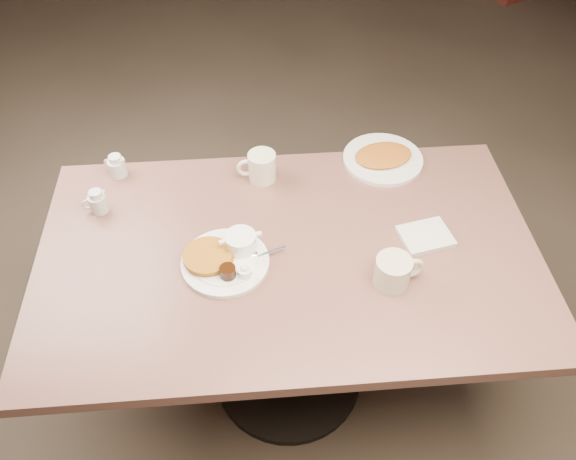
{
  "coord_description": "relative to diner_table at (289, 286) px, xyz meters",
  "views": [
    {
      "loc": [
        -0.09,
        -1.14,
        2.05
      ],
      "look_at": [
        0.0,
        0.02,
        0.82
      ],
      "focal_mm": 36.09,
      "sensor_mm": 36.0,
      "label": 1
    }
  ],
  "objects": [
    {
      "name": "creamer_left",
      "position": [
        -0.59,
        0.22,
        0.21
      ],
      "size": [
        0.08,
        0.06,
        0.08
      ],
      "color": "silver",
      "rests_on": "diner_table"
    },
    {
      "name": "room",
      "position": [
        0.0,
        0.0,
        0.82
      ],
      "size": [
        7.04,
        8.04,
        2.84
      ],
      "color": "#4C3F33",
      "rests_on": "ground"
    },
    {
      "name": "coffee_mug_near",
      "position": [
        0.29,
        -0.14,
        0.22
      ],
      "size": [
        0.15,
        0.12,
        0.09
      ],
      "color": "beige",
      "rests_on": "diner_table"
    },
    {
      "name": "napkin",
      "position": [
        0.42,
        0.02,
        0.18
      ],
      "size": [
        0.17,
        0.15,
        0.02
      ],
      "color": "silver",
      "rests_on": "diner_table"
    },
    {
      "name": "hash_plate",
      "position": [
        0.36,
        0.39,
        0.18
      ],
      "size": [
        0.33,
        0.33,
        0.04
      ],
      "color": "white",
      "rests_on": "diner_table"
    },
    {
      "name": "creamer_right",
      "position": [
        -0.55,
        0.39,
        0.21
      ],
      "size": [
        0.08,
        0.06,
        0.08
      ],
      "color": "silver",
      "rests_on": "diner_table"
    },
    {
      "name": "diner_table",
      "position": [
        0.0,
        0.0,
        0.0
      ],
      "size": [
        1.5,
        0.9,
        0.75
      ],
      "color": "#84564C",
      "rests_on": "ground"
    },
    {
      "name": "coffee_mug_far",
      "position": [
        -0.06,
        0.33,
        0.22
      ],
      "size": [
        0.13,
        0.1,
        0.1
      ],
      "color": "white",
      "rests_on": "diner_table"
    },
    {
      "name": "main_plate",
      "position": [
        -0.19,
        -0.03,
        0.19
      ],
      "size": [
        0.34,
        0.31,
        0.07
      ],
      "color": "white",
      "rests_on": "diner_table"
    }
  ]
}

